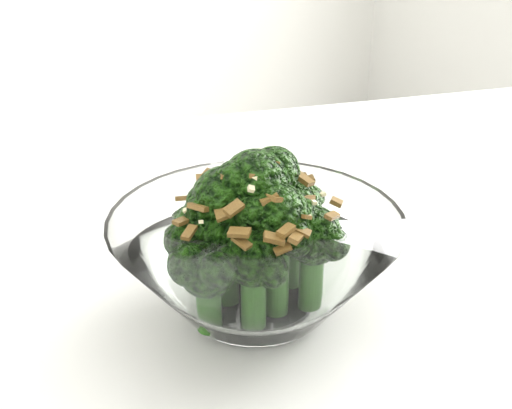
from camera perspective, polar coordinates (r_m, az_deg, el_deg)
table at (r=0.62m, az=11.82°, el=-10.33°), size 1.41×1.18×0.75m
broccoli_dish at (r=0.49m, az=-0.05°, el=-3.87°), size 0.20×0.20×0.12m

